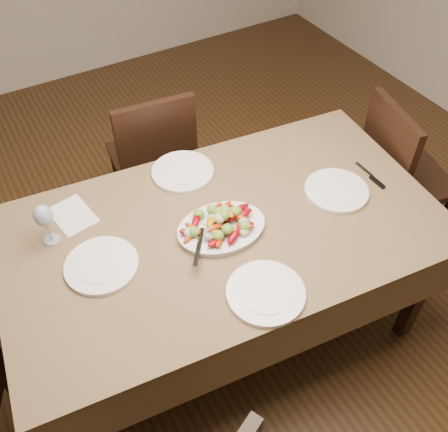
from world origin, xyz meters
name	(u,v)px	position (x,y,z in m)	size (l,w,h in m)	color
floor	(245,350)	(0.00, 0.00, 0.00)	(6.00, 6.00, 0.00)	#392311
dining_table	(224,280)	(-0.01, 0.19, 0.38)	(1.84, 1.04, 0.76)	brown
chair_far	(151,157)	(0.03, 1.08, 0.47)	(0.42, 0.42, 0.95)	black
chair_right	(408,178)	(1.16, 0.21, 0.47)	(0.42, 0.42, 0.95)	black
serving_platter	(221,229)	(-0.04, 0.17, 0.77)	(0.36, 0.27, 0.02)	white
roasted_vegetables	(221,220)	(-0.04, 0.17, 0.83)	(0.30, 0.20, 0.09)	maroon
serving_spoon	(210,234)	(-0.11, 0.14, 0.81)	(0.28, 0.06, 0.03)	#9EA0A8
plate_left	(102,265)	(-0.53, 0.24, 0.77)	(0.29, 0.29, 0.02)	white
plate_right	(336,191)	(0.52, 0.11, 0.77)	(0.28, 0.28, 0.02)	white
plate_far	(183,172)	(-0.01, 0.57, 0.77)	(0.29, 0.29, 0.02)	white
plate_near	(266,293)	(-0.05, -0.19, 0.77)	(0.30, 0.30, 0.02)	white
wine_glass	(46,223)	(-0.66, 0.47, 0.86)	(0.08, 0.08, 0.20)	#8C99A5
menu_card	(73,215)	(-0.54, 0.57, 0.76)	(0.15, 0.21, 0.00)	silver
table_knife	(371,177)	(0.72, 0.11, 0.76)	(0.02, 0.20, 0.01)	#9EA0A8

